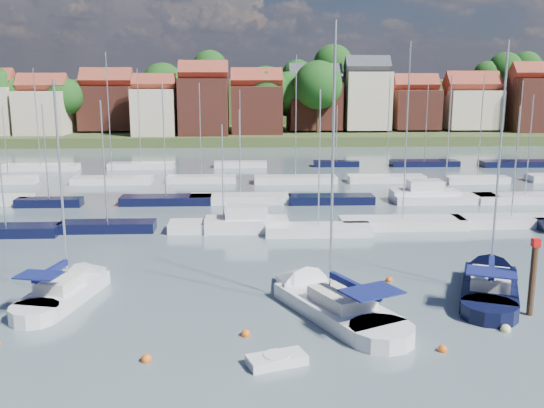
{
  "coord_description": "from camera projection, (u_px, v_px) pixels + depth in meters",
  "views": [
    {
      "loc": [
        -5.33,
        -29.87,
        12.87
      ],
      "look_at": [
        -3.41,
        14.0,
        3.62
      ],
      "focal_mm": 40.0,
      "sensor_mm": 36.0,
      "label": 1
    }
  ],
  "objects": [
    {
      "name": "timber_piling",
      "position": [
        531.0,
        293.0,
        33.11
      ],
      "size": [
        0.4,
        0.4,
        6.59
      ],
      "color": "#4C331E",
      "rests_on": "ground"
    },
    {
      "name": "sailboat_navy",
      "position": [
        489.0,
        282.0,
        37.62
      ],
      "size": [
        7.29,
        11.99,
        16.19
      ],
      "rotation": [
        0.0,
        0.0,
        1.18
      ],
      "color": "black",
      "rests_on": "ground"
    },
    {
      "name": "buoy_b",
      "position": [
        147.0,
        361.0,
        27.92
      ],
      "size": [
        0.51,
        0.51,
        0.51
      ],
      "primitive_type": "sphere",
      "color": "#D85914",
      "rests_on": "ground"
    },
    {
      "name": "buoy_d",
      "position": [
        443.0,
        351.0,
        28.93
      ],
      "size": [
        0.44,
        0.44,
        0.44
      ],
      "primitive_type": "sphere",
      "color": "#D85914",
      "rests_on": "ground"
    },
    {
      "name": "far_shore_town",
      "position": [
        274.0,
        108.0,
        160.92
      ],
      "size": [
        212.46,
        90.0,
        22.27
      ],
      "color": "#404D26",
      "rests_on": "ground"
    },
    {
      "name": "ground",
      "position": [
        291.0,
        188.0,
        71.18
      ],
      "size": [
        260.0,
        260.0,
        0.0
      ],
      "primitive_type": "plane",
      "color": "#415059",
      "rests_on": "ground"
    },
    {
      "name": "tender",
      "position": [
        277.0,
        360.0,
        27.58
      ],
      "size": [
        2.93,
        2.03,
        0.58
      ],
      "rotation": [
        0.0,
        0.0,
        0.32
      ],
      "color": "silver",
      "rests_on": "ground"
    },
    {
      "name": "buoy_c",
      "position": [
        246.0,
        336.0,
        30.67
      ],
      "size": [
        0.49,
        0.49,
        0.49
      ],
      "primitive_type": "sphere",
      "color": "#D85914",
      "rests_on": "ground"
    },
    {
      "name": "sailboat_centre",
      "position": [
        319.0,
        299.0,
        34.76
      ],
      "size": [
        8.56,
        12.81,
        17.11
      ],
      "rotation": [
        0.0,
        0.0,
        2.03
      ],
      "color": "silver",
      "rests_on": "ground"
    },
    {
      "name": "sailboat_left",
      "position": [
        74.0,
        288.0,
        36.55
      ],
      "size": [
        4.86,
        10.43,
        13.78
      ],
      "rotation": [
        0.0,
        0.0,
        1.34
      ],
      "color": "silver",
      "rests_on": "ground"
    },
    {
      "name": "buoy_e",
      "position": [
        389.0,
        281.0,
        38.81
      ],
      "size": [
        0.45,
        0.45,
        0.45
      ],
      "primitive_type": "sphere",
      "color": "#D85914",
      "rests_on": "ground"
    },
    {
      "name": "buoy_f",
      "position": [
        505.0,
        331.0,
        31.23
      ],
      "size": [
        0.54,
        0.54,
        0.54
      ],
      "primitive_type": "sphere",
      "color": "beige",
      "rests_on": "ground"
    },
    {
      "name": "marina_field",
      "position": [
        312.0,
        192.0,
        66.43
      ],
      "size": [
        79.62,
        41.41,
        15.93
      ],
      "color": "silver",
      "rests_on": "ground"
    }
  ]
}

